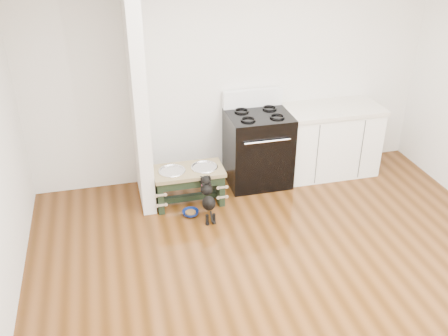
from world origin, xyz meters
TOP-DOWN VIEW (x-y plane):
  - ground at (0.00, 0.00)m, footprint 5.00×5.00m
  - room_shell at (0.00, 0.00)m, footprint 5.00×5.00m
  - partition_wall at (-1.18, 2.10)m, footprint 0.15×0.80m
  - oven_range at (0.25, 2.16)m, footprint 0.76×0.69m
  - cabinet_run at (1.23, 2.18)m, footprint 1.24×0.64m
  - dog_feeder at (-0.69, 1.85)m, footprint 0.82×0.44m
  - puppy at (-0.54, 1.47)m, footprint 0.14×0.42m
  - floor_bowl at (-0.73, 1.57)m, footprint 0.24×0.24m

SIDE VIEW (x-z plane):
  - ground at x=0.00m, z-range 0.00..0.00m
  - floor_bowl at x=-0.73m, z-range 0.00..0.06m
  - puppy at x=-0.54m, z-range 0.02..0.52m
  - dog_feeder at x=-0.69m, z-range 0.09..0.55m
  - cabinet_run at x=1.23m, z-range 0.00..0.91m
  - oven_range at x=0.25m, z-range -0.09..1.05m
  - partition_wall at x=-1.18m, z-range 0.00..2.70m
  - room_shell at x=0.00m, z-range -0.88..4.12m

